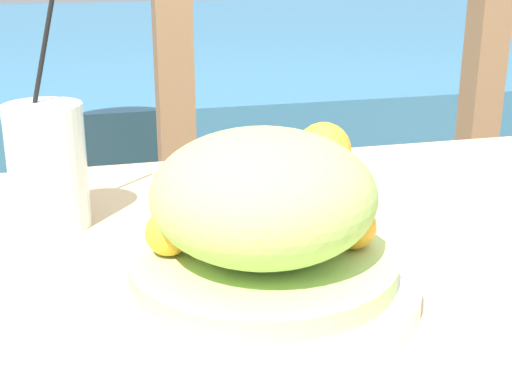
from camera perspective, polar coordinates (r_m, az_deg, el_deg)
The scene contains 8 objects.
patio_table at distance 0.74m, azimuth 2.99°, elevation -12.67°, with size 1.15×0.73×0.73m.
railing_fence at distance 1.42m, azimuth -6.56°, elevation 9.25°, with size 2.80×0.08×1.14m.
sea_backdrop at distance 3.96m, azimuth -11.64°, elevation 8.26°, with size 12.00×4.00×0.59m.
salad_plate at distance 0.60m, azimuth 0.57°, elevation -2.84°, with size 0.27×0.27×0.15m.
drink_glass at distance 0.79m, azimuth -16.34°, elevation 2.00°, with size 0.08×0.08×0.25m.
fork at distance 0.71m, azimuth 13.09°, elevation -5.24°, with size 0.04×0.18×0.00m.
knife at distance 0.74m, azimuth 16.32°, elevation -4.55°, with size 0.03×0.18×0.00m.
orange_near_basket at distance 0.93m, azimuth 5.42°, elevation 3.37°, with size 0.07×0.07×0.07m.
Camera 1 is at (-0.20, -0.60, 1.01)m, focal length 50.00 mm.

